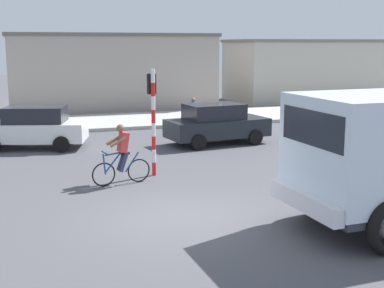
# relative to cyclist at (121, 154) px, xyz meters

# --- Properties ---
(ground_plane) EXTENTS (120.00, 120.00, 0.00)m
(ground_plane) POSITION_rel_cyclist_xyz_m (0.69, -3.32, -0.86)
(ground_plane) COLOR #4C4C51
(sidewalk_far) EXTENTS (80.00, 5.00, 0.16)m
(sidewalk_far) POSITION_rel_cyclist_xyz_m (0.69, 11.76, -0.78)
(sidewalk_far) COLOR #ADADA8
(sidewalk_far) RESTS_ON ground
(cyclist) EXTENTS (1.71, 0.55, 1.72)m
(cyclist) POSITION_rel_cyclist_xyz_m (0.00, 0.00, 0.00)
(cyclist) COLOR black
(cyclist) RESTS_ON ground
(traffic_light_pole) EXTENTS (0.24, 0.43, 3.20)m
(traffic_light_pole) POSITION_rel_cyclist_xyz_m (1.12, 0.79, 1.20)
(traffic_light_pole) COLOR red
(traffic_light_pole) RESTS_ON ground
(car_red_near) EXTENTS (4.18, 2.24, 1.60)m
(car_red_near) POSITION_rel_cyclist_xyz_m (4.71, 4.88, -0.05)
(car_red_near) COLOR #1E2328
(car_red_near) RESTS_ON ground
(car_white_mid) EXTENTS (4.31, 2.71, 1.60)m
(car_white_mid) POSITION_rel_cyclist_xyz_m (-2.21, 6.24, -0.05)
(car_white_mid) COLOR white
(car_white_mid) RESTS_ON ground
(pedestrian_near_kerb) EXTENTS (0.34, 0.22, 1.62)m
(pedestrian_near_kerb) POSITION_rel_cyclist_xyz_m (4.54, 7.29, -0.02)
(pedestrian_near_kerb) COLOR #2D334C
(pedestrian_near_kerb) RESTS_ON ground
(building_mid_block) EXTENTS (12.08, 5.14, 4.51)m
(building_mid_block) POSITION_rel_cyclist_xyz_m (2.75, 17.41, 1.40)
(building_mid_block) COLOR #9E9389
(building_mid_block) RESTS_ON ground
(building_corner_right) EXTENTS (11.22, 5.57, 4.19)m
(building_corner_right) POSITION_rel_cyclist_xyz_m (16.83, 18.52, 1.24)
(building_corner_right) COLOR #B2AD9E
(building_corner_right) RESTS_ON ground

